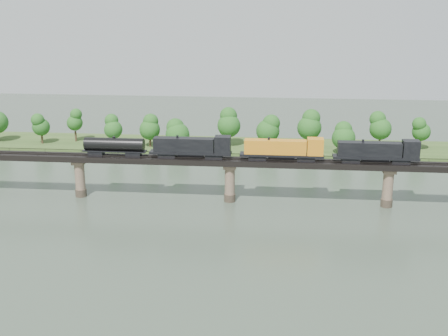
{
  "coord_description": "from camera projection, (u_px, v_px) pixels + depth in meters",
  "views": [
    {
      "loc": [
        12.21,
        -107.64,
        49.56
      ],
      "look_at": [
        -1.51,
        30.0,
        9.0
      ],
      "focal_mm": 45.0,
      "sensor_mm": 36.0,
      "label": 1
    }
  ],
  "objects": [
    {
      "name": "freight_train",
      "position": [
        252.0,
        149.0,
        141.98
      ],
      "size": [
        85.35,
        3.33,
        5.87
      ],
      "color": "black",
      "rests_on": "bridge"
    },
    {
      "name": "bridge_superstructure",
      "position": [
        230.0,
        158.0,
        143.22
      ],
      "size": [
        220.0,
        4.9,
        0.75
      ],
      "color": "black",
      "rests_on": "bridge"
    },
    {
      "name": "bridge",
      "position": [
        230.0,
        181.0,
        145.0
      ],
      "size": [
        236.0,
        30.0,
        11.5
      ],
      "color": "#473A2D",
      "rests_on": "ground"
    },
    {
      "name": "far_treeline",
      "position": [
        219.0,
        127.0,
        193.08
      ],
      "size": [
        289.06,
        17.54,
        13.6
      ],
      "color": "#382619",
      "rests_on": "far_bank"
    },
    {
      "name": "far_bank",
      "position": [
        244.0,
        147.0,
        198.83
      ],
      "size": [
        300.0,
        24.0,
        1.6
      ],
      "primitive_type": "cube",
      "color": "#324C1E",
      "rests_on": "ground"
    },
    {
      "name": "ground",
      "position": [
        217.0,
        249.0,
        117.89
      ],
      "size": [
        400.0,
        400.0,
        0.0
      ],
      "primitive_type": "plane",
      "color": "#334234",
      "rests_on": "ground"
    }
  ]
}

